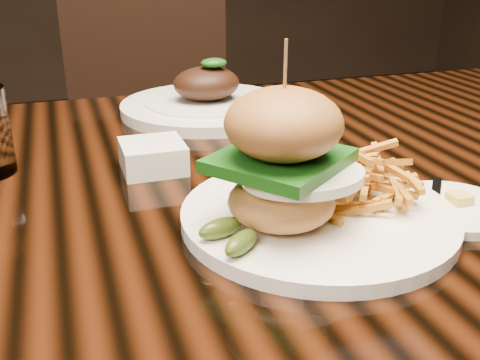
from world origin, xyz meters
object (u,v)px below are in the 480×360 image
object	(u,v)px
chair_far	(155,129)
dining_table	(214,231)
far_dish	(207,102)
burger_plate	(313,182)

from	to	relation	value
chair_far	dining_table	bearing A→B (deg)	-91.36
far_dish	dining_table	bearing A→B (deg)	-103.75
dining_table	far_dish	bearing A→B (deg)	76.25
dining_table	chair_far	size ratio (longest dim) A/B	1.68
dining_table	far_dish	distance (m)	0.31
dining_table	burger_plate	bearing A→B (deg)	-68.89
burger_plate	dining_table	bearing A→B (deg)	86.18
chair_far	burger_plate	bearing A→B (deg)	-87.33
far_dish	chair_far	distance (m)	0.65
far_dish	burger_plate	bearing A→B (deg)	-91.28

